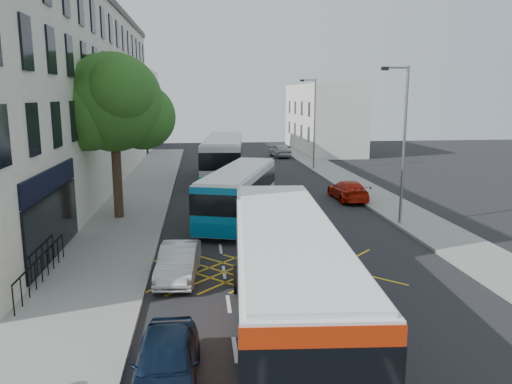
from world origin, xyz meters
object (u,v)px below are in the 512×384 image
object	(u,v)px
street_tree	(113,103)
red_hatchback	(348,190)
bus_far	(224,158)
lamp_far	(313,119)
bus_mid	(239,193)
parked_car_silver	(179,262)
bus_near	(286,278)
parked_car_blue	(167,362)
distant_car_grey	(228,157)
distant_car_silver	(280,150)
lamp_near	(402,137)

from	to	relation	value
street_tree	red_hatchback	xyz separation A→B (m)	(14.01, 3.68, -5.65)
street_tree	bus_far	size ratio (longest dim) A/B	0.70
lamp_far	bus_far	bearing A→B (deg)	-150.45
bus_mid	parked_car_silver	size ratio (longest dim) A/B	2.67
bus_mid	red_hatchback	world-z (taller)	bus_mid
street_tree	parked_car_silver	bearing A→B (deg)	-69.02
bus_near	bus_far	size ratio (longest dim) A/B	0.95
bus_mid	parked_car_blue	distance (m)	16.12
street_tree	lamp_far	bearing A→B (deg)	49.19
parked_car_blue	parked_car_silver	xyz separation A→B (m)	(0.00, 7.11, -0.01)
lamp_far	distant_car_grey	size ratio (longest dim) A/B	1.86
red_hatchback	distant_car_silver	xyz separation A→B (m)	(-0.68, 23.31, 0.08)
bus_far	red_hatchback	size ratio (longest dim) A/B	2.84
lamp_far	red_hatchback	size ratio (longest dim) A/B	1.81
red_hatchback	bus_near	bearing A→B (deg)	67.15
lamp_far	distant_car_grey	xyz separation A→B (m)	(-7.36, 6.11, -4.02)
bus_far	parked_car_blue	bearing A→B (deg)	-90.16
lamp_far	bus_far	world-z (taller)	lamp_far
bus_near	bus_mid	bearing A→B (deg)	95.04
bus_near	parked_car_blue	bearing A→B (deg)	-141.23
bus_mid	bus_far	distance (m)	13.02
bus_far	parked_car_blue	size ratio (longest dim) A/B	3.34
bus_near	red_hatchback	xyz separation A→B (m)	(7.23, 18.02, -1.09)
parked_car_silver	distant_car_grey	distance (m)	32.77
street_tree	parked_car_silver	xyz separation A→B (m)	(3.61, -9.41, -5.66)
lamp_far	bus_far	distance (m)	9.98
street_tree	lamp_near	size ratio (longest dim) A/B	1.10
distant_car_grey	distant_car_silver	xyz separation A→B (m)	(5.98, 3.84, 0.13)
lamp_near	distant_car_silver	world-z (taller)	lamp_near
lamp_near	street_tree	bearing A→B (deg)	168.60
parked_car_silver	parked_car_blue	bearing A→B (deg)	-85.05
street_tree	bus_mid	world-z (taller)	street_tree
street_tree	red_hatchback	bearing A→B (deg)	14.70
lamp_near	bus_mid	bearing A→B (deg)	164.48
lamp_near	bus_far	distance (m)	17.62
distant_car_grey	parked_car_blue	bearing A→B (deg)	-92.42
parked_car_blue	bus_far	bearing A→B (deg)	85.34
street_tree	parked_car_blue	bearing A→B (deg)	-77.68
distant_car_grey	street_tree	bearing A→B (deg)	-104.65
bus_mid	distant_car_grey	distance (m)	23.88
parked_car_blue	red_hatchback	world-z (taller)	same
lamp_near	bus_mid	xyz separation A→B (m)	(-8.14, 2.26, -3.14)
parked_car_silver	distant_car_grey	world-z (taller)	parked_car_silver
distant_car_grey	parked_car_silver	bearing A→B (deg)	-93.59
lamp_near	red_hatchback	xyz separation A→B (m)	(-0.70, 6.64, -3.98)
street_tree	parked_car_silver	size ratio (longest dim) A/B	2.29
lamp_near	red_hatchback	size ratio (longest dim) A/B	1.81
bus_near	parked_car_blue	distance (m)	4.00
distant_car_silver	lamp_far	bearing A→B (deg)	91.55
lamp_near	lamp_far	xyz separation A→B (m)	(0.00, 20.00, 0.00)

